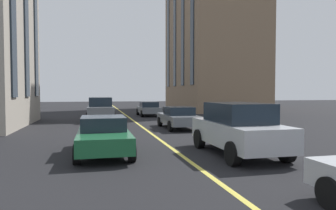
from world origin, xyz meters
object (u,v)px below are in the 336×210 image
Objects in this scene: car_grey_parked_b at (100,109)px; car_grey_near at (178,117)px; car_grey_parked_a at (149,109)px; car_silver_oncoming at (238,128)px; car_green_trailing at (103,135)px.

car_grey_near is at bearing -143.62° from car_grey_parked_b.
car_grey_parked_b is at bearing 133.22° from car_grey_parked_a.
car_grey_near is 0.94× the size of car_silver_oncoming.
car_silver_oncoming is at bearing 179.74° from car_grey_near.
car_grey_near and car_grey_parked_a have the same top height.
car_silver_oncoming is at bearing 179.91° from car_grey_parked_a.
car_silver_oncoming reaches higher than car_grey_parked_a.
car_green_trailing is 1.00× the size of car_grey_parked_a.
car_grey_near is at bearing -0.26° from car_silver_oncoming.
car_grey_parked_a is at bearing 0.05° from car_grey_near.
car_green_trailing is (-13.39, 0.12, -0.27)m from car_grey_parked_b.
car_grey_near is 1.00× the size of car_grey_parked_a.
car_green_trailing is at bearing 164.92° from car_grey_parked_a.
car_green_trailing and car_grey_parked_a have the same top height.
car_green_trailing is 4.93m from car_silver_oncoming.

